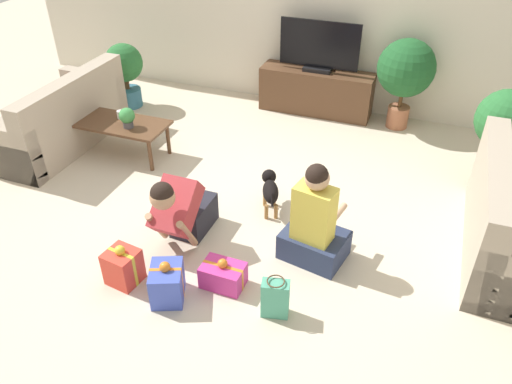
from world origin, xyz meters
name	(u,v)px	position (x,y,z in m)	size (l,w,h in m)	color
ground_plane	(238,209)	(0.00, 0.00, 0.00)	(16.00, 16.00, 0.00)	beige
wall_back	(318,5)	(0.00, 2.63, 1.30)	(8.40, 0.06, 2.60)	beige
sofa_left	(58,121)	(-2.43, 0.46, 0.30)	(0.84, 1.71, 0.85)	tan
coffee_table	(120,126)	(-1.62, 0.52, 0.36)	(1.07, 0.51, 0.40)	brown
tv_console	(316,92)	(0.12, 2.37, 0.28)	(1.45, 0.39, 0.57)	brown
tv	(319,49)	(0.12, 2.37, 0.84)	(1.00, 0.20, 0.63)	black
potted_plant_back_right	(406,71)	(1.19, 2.32, 0.73)	(0.68, 0.68, 1.10)	#A36042
potted_plant_corner_left	(125,70)	(-2.28, 1.66, 0.51)	(0.49, 0.49, 0.85)	#336B84
potted_plant_corner_right	(505,125)	(2.28, 1.45, 0.63)	(0.61, 0.61, 0.99)	#A36042
person_kneeling	(182,209)	(-0.27, -0.60, 0.34)	(0.35, 0.78, 0.77)	#23232D
person_sitting	(314,226)	(0.85, -0.42, 0.34)	(0.59, 0.54, 0.94)	#283351
dog	(270,189)	(0.28, 0.11, 0.23)	(0.28, 0.48, 0.34)	black
gift_box_a	(167,283)	(-0.07, -1.26, 0.15)	(0.34, 0.37, 0.36)	#3D51BC
gift_box_b	(123,266)	(-0.48, -1.22, 0.15)	(0.28, 0.27, 0.36)	red
gift_box_c	(223,275)	(0.28, -0.98, 0.10)	(0.34, 0.23, 0.26)	#CC3389
gift_bag_a	(275,298)	(0.76, -1.13, 0.16)	(0.22, 0.16, 0.34)	#4CA384
mug	(121,115)	(-1.66, 0.61, 0.45)	(0.12, 0.08, 0.09)	silver
tabletop_plant	(127,117)	(-1.46, 0.45, 0.52)	(0.17, 0.17, 0.22)	#4C4C51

